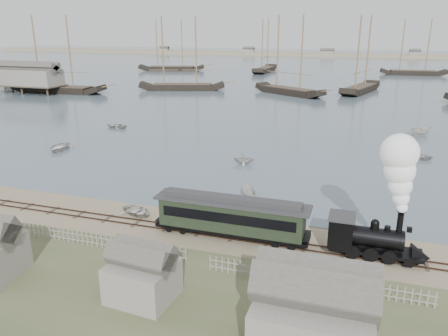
% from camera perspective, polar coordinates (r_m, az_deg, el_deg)
% --- Properties ---
extents(ground, '(600.00, 600.00, 0.00)m').
position_cam_1_polar(ground, '(40.26, -4.96, -6.78)').
color(ground, tan).
rests_on(ground, ground).
extents(harbor_water, '(600.00, 336.00, 0.06)m').
position_cam_1_polar(harbor_water, '(204.83, 14.08, 12.67)').
color(harbor_water, '#4B5D6C').
rests_on(harbor_water, ground).
extents(rail_track, '(120.00, 1.80, 0.16)m').
position_cam_1_polar(rail_track, '(38.58, -6.11, -7.89)').
color(rail_track, '#37251E').
rests_on(rail_track, ground).
extents(picket_fence_west, '(19.00, 0.10, 1.20)m').
position_cam_1_polar(picket_fence_west, '(37.80, -18.43, -9.41)').
color(picket_fence_west, slate).
rests_on(picket_fence_west, ground).
extents(picket_fence_east, '(15.00, 0.10, 1.20)m').
position_cam_1_polar(picket_fence_east, '(31.10, 11.81, -15.12)').
color(picket_fence_east, slate).
rests_on(picket_fence_east, ground).
extents(shed_mid, '(4.00, 3.50, 3.60)m').
position_cam_1_polar(shed_mid, '(30.06, -10.44, -16.31)').
color(shed_mid, slate).
rests_on(shed_mid, ground).
extents(far_spit, '(500.00, 20.00, 1.80)m').
position_cam_1_polar(far_spit, '(284.50, 15.36, 13.88)').
color(far_spit, gray).
rests_on(far_spit, ground).
extents(locomotive, '(7.48, 2.79, 9.32)m').
position_cam_1_polar(locomotive, '(34.09, 20.99, -4.78)').
color(locomotive, black).
rests_on(locomotive, ground).
extents(passenger_coach, '(12.95, 2.50, 3.15)m').
position_cam_1_polar(passenger_coach, '(36.19, 0.95, -6.17)').
color(passenger_coach, black).
rests_on(passenger_coach, ground).
extents(beached_dinghy, '(3.49, 4.01, 0.70)m').
position_cam_1_polar(beached_dinghy, '(41.87, -11.27, -5.55)').
color(beached_dinghy, '#B9B7B0').
rests_on(beached_dinghy, ground).
extents(rowboat_0, '(4.85, 3.86, 0.90)m').
position_cam_1_polar(rowboat_0, '(66.69, -20.76, 2.60)').
color(rowboat_0, '#B9B7B0').
rests_on(rowboat_0, harbor_water).
extents(rowboat_1, '(2.54, 2.88, 1.42)m').
position_cam_1_polar(rowboat_1, '(55.93, 2.61, 1.26)').
color(rowboat_1, '#B9B7B0').
rests_on(rowboat_1, harbor_water).
extents(rowboat_2, '(3.45, 2.58, 1.26)m').
position_cam_1_polar(rowboat_2, '(44.20, 3.21, -3.46)').
color(rowboat_2, '#B9B7B0').
rests_on(rowboat_2, harbor_water).
extents(rowboat_3, '(3.31, 4.04, 0.73)m').
position_cam_1_polar(rowboat_3, '(63.70, 24.10, 1.44)').
color(rowboat_3, '#B9B7B0').
rests_on(rowboat_3, harbor_water).
extents(rowboat_5, '(3.29, 3.75, 1.41)m').
position_cam_1_polar(rowboat_5, '(77.72, 24.33, 4.41)').
color(rowboat_5, '#B9B7B0').
rests_on(rowboat_5, harbor_water).
extents(rowboat_6, '(3.18, 4.15, 0.80)m').
position_cam_1_polar(rowboat_6, '(78.81, -13.94, 5.42)').
color(rowboat_6, '#B9B7B0').
rests_on(rowboat_6, harbor_water).
extents(schooner_0, '(26.52, 7.60, 20.00)m').
position_cam_1_polar(schooner_0, '(126.24, -21.26, 13.67)').
color(schooner_0, black).
rests_on(schooner_0, harbor_water).
extents(schooner_1, '(24.20, 12.35, 20.00)m').
position_cam_1_polar(schooner_1, '(123.98, -5.63, 14.69)').
color(schooner_1, black).
rests_on(schooner_1, harbor_water).
extents(schooner_2, '(20.55, 15.56, 20.00)m').
position_cam_1_polar(schooner_2, '(116.11, 8.69, 14.37)').
color(schooner_2, black).
rests_on(schooner_2, harbor_water).
extents(schooner_3, '(11.10, 22.72, 20.00)m').
position_cam_1_polar(schooner_3, '(124.31, 17.77, 13.97)').
color(schooner_3, black).
rests_on(schooner_3, harbor_water).
extents(schooner_6, '(27.04, 13.11, 20.00)m').
position_cam_1_polar(schooner_6, '(182.82, -6.98, 15.64)').
color(schooner_6, black).
rests_on(schooner_6, harbor_water).
extents(schooner_7, '(5.79, 22.96, 20.00)m').
position_cam_1_polar(schooner_7, '(176.21, 5.43, 15.61)').
color(schooner_7, black).
rests_on(schooner_7, harbor_water).
extents(schooner_8, '(23.35, 7.17, 20.00)m').
position_cam_1_polar(schooner_8, '(177.73, 23.84, 14.25)').
color(schooner_8, black).
rests_on(schooner_8, harbor_water).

